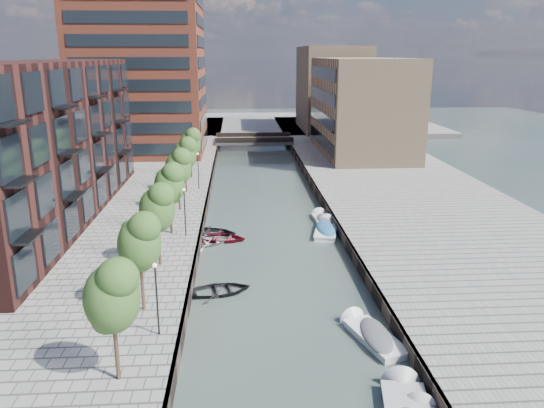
{
  "coord_description": "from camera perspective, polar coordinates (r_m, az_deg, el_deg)",
  "views": [
    {
      "loc": [
        -2.78,
        -17.96,
        15.58
      ],
      "look_at": [
        0.0,
        24.54,
        3.5
      ],
      "focal_mm": 35.0,
      "sensor_mm": 36.0,
      "label": 1
    }
  ],
  "objects": [
    {
      "name": "tree_6",
      "position": [
        65.03,
        -8.8,
        6.56
      ],
      "size": [
        2.5,
        2.5,
        5.95
      ],
      "color": "#382619",
      "rests_on": "quay_left"
    },
    {
      "name": "quay_right",
      "position": [
        62.77,
        13.79,
        1.47
      ],
      "size": [
        20.0,
        140.0,
        1.0
      ],
      "primitive_type": "cube",
      "color": "gray",
      "rests_on": "ground"
    },
    {
      "name": "tan_block_far",
      "position": [
        107.82,
        6.44,
        12.24
      ],
      "size": [
        12.0,
        20.0,
        16.0
      ],
      "primitive_type": "cube",
      "color": "tan",
      "rests_on": "quay_right"
    },
    {
      "name": "motorboat_1",
      "position": [
        31.53,
        10.62,
        -13.66
      ],
      "size": [
        3.1,
        5.21,
        1.64
      ],
      "color": "white",
      "rests_on": "ground"
    },
    {
      "name": "car",
      "position": [
        81.87,
        6.49,
        5.89
      ],
      "size": [
        2.6,
        3.68,
        1.16
      ],
      "primitive_type": "imported",
      "rotation": [
        0.0,
        0.0,
        0.4
      ],
      "color": "#B7BABC",
      "rests_on": "quay_right"
    },
    {
      "name": "lamp_1",
      "position": [
        43.89,
        -9.38,
        -0.34
      ],
      "size": [
        0.24,
        0.24,
        4.12
      ],
      "color": "black",
      "rests_on": "quay_left"
    },
    {
      "name": "sloop_4",
      "position": [
        47.63,
        -6.7,
        -3.37
      ],
      "size": [
        5.43,
        4.39,
        0.99
      ],
      "primitive_type": "imported",
      "rotation": [
        0.0,
        0.0,
        1.35
      ],
      "color": "black",
      "rests_on": "ground"
    },
    {
      "name": "quay_wall_left",
      "position": [
        59.98,
        -6.8,
        1.16
      ],
      "size": [
        0.25,
        140.0,
        1.0
      ],
      "primitive_type": "cube",
      "color": "#332823",
      "rests_on": "ground"
    },
    {
      "name": "water",
      "position": [
        60.08,
        -0.96,
        0.8
      ],
      "size": [
        300.0,
        300.0,
        0.0
      ],
      "primitive_type": "plane",
      "color": "#38473F",
      "rests_on": "ground"
    },
    {
      "name": "lamp_2",
      "position": [
        59.37,
        -7.95,
        3.95
      ],
      "size": [
        0.24,
        0.24,
        4.12
      ],
      "color": "black",
      "rests_on": "quay_left"
    },
    {
      "name": "tree_2",
      "position": [
        37.84,
        -12.29,
        -0.29
      ],
      "size": [
        2.5,
        2.5,
        5.95
      ],
      "color": "#382619",
      "rests_on": "quay_left"
    },
    {
      "name": "tree_1",
      "position": [
        31.26,
        -14.1,
        -3.85
      ],
      "size": [
        2.5,
        2.5,
        5.95
      ],
      "color": "#382619",
      "rests_on": "quay_left"
    },
    {
      "name": "quay_wall_right",
      "position": [
        60.55,
        4.81,
        1.36
      ],
      "size": [
        0.25,
        140.0,
        1.0
      ],
      "primitive_type": "cube",
      "color": "#332823",
      "rests_on": "ground"
    },
    {
      "name": "motorboat_3",
      "position": [
        48.44,
        5.85,
        -2.74
      ],
      "size": [
        2.92,
        5.62,
        1.79
      ],
      "color": "white",
      "rests_on": "ground"
    },
    {
      "name": "motorboat_4",
      "position": [
        51.1,
        5.6,
        -1.77
      ],
      "size": [
        2.04,
        4.89,
        1.59
      ],
      "color": "white",
      "rests_on": "ground"
    },
    {
      "name": "lamp_0",
      "position": [
        28.97,
        -12.32,
        -9.17
      ],
      "size": [
        0.24,
        0.24,
        4.12
      ],
      "color": "black",
      "rests_on": "quay_left"
    },
    {
      "name": "tan_block_near",
      "position": [
        82.49,
        9.59,
        10.34
      ],
      "size": [
        12.0,
        25.0,
        14.0
      ],
      "primitive_type": "cube",
      "color": "tan",
      "rests_on": "quay_right"
    },
    {
      "name": "apartment_block",
      "position": [
        51.52,
        -23.36,
        6.08
      ],
      "size": [
        8.0,
        38.0,
        14.0
      ],
      "primitive_type": "cube",
      "color": "black",
      "rests_on": "quay_left"
    },
    {
      "name": "sloop_3",
      "position": [
        45.51,
        -6.83,
        -4.3
      ],
      "size": [
        5.15,
        4.51,
        0.89
      ],
      "primitive_type": "imported",
      "rotation": [
        0.0,
        0.0,
        1.98
      ],
      "color": "silver",
      "rests_on": "ground"
    },
    {
      "name": "tower",
      "position": [
        84.17,
        -14.0,
        15.67
      ],
      "size": [
        18.0,
        18.0,
        30.0
      ],
      "primitive_type": "cube",
      "color": "brown",
      "rests_on": "quay_left"
    },
    {
      "name": "sloop_2",
      "position": [
        46.29,
        -5.54,
        -3.91
      ],
      "size": [
        5.03,
        4.1,
        0.91
      ],
      "primitive_type": "imported",
      "rotation": [
        0.0,
        0.0,
        1.33
      ],
      "color": "maroon",
      "rests_on": "ground"
    },
    {
      "name": "bridge",
      "position": [
        91.12,
        -1.96,
        6.86
      ],
      "size": [
        13.0,
        6.0,
        1.3
      ],
      "color": "gray",
      "rests_on": "ground"
    },
    {
      "name": "far_closure",
      "position": [
        118.96,
        -2.4,
        8.54
      ],
      "size": [
        80.0,
        40.0,
        1.0
      ],
      "primitive_type": "cube",
      "color": "gray",
      "rests_on": "ground"
    },
    {
      "name": "tree_0",
      "position": [
        24.91,
        -16.88,
        -9.25
      ],
      "size": [
        2.5,
        2.5,
        5.95
      ],
      "color": "#382619",
      "rests_on": "quay_left"
    },
    {
      "name": "tree_3",
      "position": [
        44.54,
        -11.03,
        2.21
      ],
      "size": [
        2.5,
        2.5,
        5.95
      ],
      "color": "#382619",
      "rests_on": "quay_left"
    },
    {
      "name": "sloop_1",
      "position": [
        36.52,
        -5.6,
        -9.5
      ],
      "size": [
        4.8,
        3.87,
        0.88
      ],
      "primitive_type": "imported",
      "rotation": [
        0.0,
        0.0,
        1.79
      ],
      "color": "black",
      "rests_on": "ground"
    },
    {
      "name": "tree_5",
      "position": [
        58.16,
        -9.37,
        5.45
      ],
      "size": [
        2.5,
        2.5,
        5.95
      ],
      "color": "#382619",
      "rests_on": "quay_left"
    },
    {
      "name": "tree_4",
      "position": [
        51.33,
        -10.09,
        4.04
      ],
      "size": [
        2.5,
        2.5,
        5.95
      ],
      "color": "#382619",
      "rests_on": "quay_left"
    }
  ]
}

